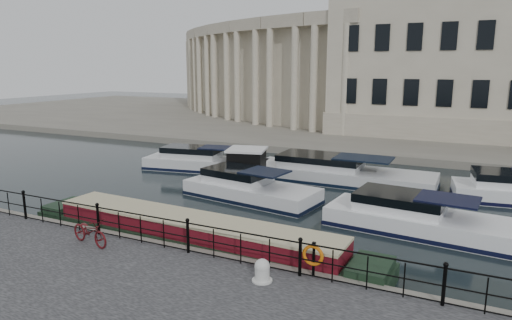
{
  "coord_description": "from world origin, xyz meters",
  "views": [
    {
      "loc": [
        8.32,
        -14.3,
        6.75
      ],
      "look_at": [
        0.5,
        2.0,
        3.0
      ],
      "focal_mm": 32.0,
      "sensor_mm": 36.0,
      "label": 1
    }
  ],
  "objects_px": {
    "bicycle": "(90,231)",
    "harbour_hut": "(247,168)",
    "life_ring_post": "(313,256)",
    "narrowboat": "(192,238)",
    "mooring_bollard": "(262,271)"
  },
  "relations": [
    {
      "from": "mooring_bollard",
      "to": "life_ring_post",
      "type": "distance_m",
      "value": 1.57
    },
    {
      "from": "bicycle",
      "to": "narrowboat",
      "type": "bearing_deg",
      "value": -36.11
    },
    {
      "from": "bicycle",
      "to": "life_ring_post",
      "type": "height_order",
      "value": "life_ring_post"
    },
    {
      "from": "bicycle",
      "to": "life_ring_post",
      "type": "bearing_deg",
      "value": -71.88
    },
    {
      "from": "mooring_bollard",
      "to": "life_ring_post",
      "type": "bearing_deg",
      "value": 35.16
    },
    {
      "from": "bicycle",
      "to": "mooring_bollard",
      "type": "xyz_separation_m",
      "value": [
        6.64,
        0.1,
        -0.17
      ]
    },
    {
      "from": "bicycle",
      "to": "narrowboat",
      "type": "height_order",
      "value": "bicycle"
    },
    {
      "from": "narrowboat",
      "to": "mooring_bollard",
      "type": "bearing_deg",
      "value": -28.11
    },
    {
      "from": "life_ring_post",
      "to": "narrowboat",
      "type": "bearing_deg",
      "value": 164.5
    },
    {
      "from": "bicycle",
      "to": "harbour_hut",
      "type": "distance_m",
      "value": 11.7
    },
    {
      "from": "life_ring_post",
      "to": "harbour_hut",
      "type": "relative_size",
      "value": 0.32
    },
    {
      "from": "mooring_bollard",
      "to": "narrowboat",
      "type": "xyz_separation_m",
      "value": [
        -4.01,
        2.34,
        -0.51
      ]
    },
    {
      "from": "mooring_bollard",
      "to": "harbour_hut",
      "type": "xyz_separation_m",
      "value": [
        -6.35,
        11.6,
        0.08
      ]
    },
    {
      "from": "mooring_bollard",
      "to": "narrowboat",
      "type": "bearing_deg",
      "value": 149.72
    },
    {
      "from": "bicycle",
      "to": "life_ring_post",
      "type": "xyz_separation_m",
      "value": [
        7.89,
        0.98,
        0.18
      ]
    }
  ]
}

